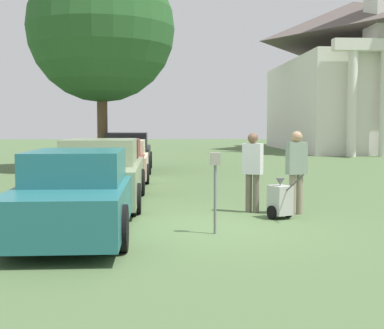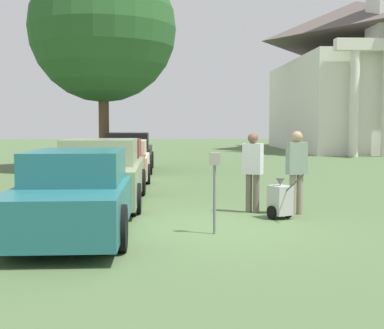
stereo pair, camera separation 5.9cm
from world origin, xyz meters
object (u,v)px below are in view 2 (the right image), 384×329
Objects in this scene: parked_car_maroon at (114,166)px; church at (357,71)px; parked_car_teal at (78,194)px; parked_car_sage at (102,174)px; parked_car_black at (129,153)px; person_supervisor at (297,167)px; parked_car_cream at (122,161)px; equipment_cart at (280,200)px; parking_meter at (215,178)px; person_worker at (253,167)px.

church reaches higher than parked_car_maroon.
parked_car_teal is 1.00× the size of parked_car_sage.
person_supervisor reaches higher than parked_car_black.
parked_car_cream is 5.24× the size of equipment_cart.
parked_car_teal is 2.48m from parking_meter.
parked_car_cream is (-0.00, 9.28, -0.04)m from parked_car_teal.
parking_meter is (2.44, -12.86, 0.26)m from parked_car_black.
church is (11.74, 28.64, 5.52)m from equipment_cart.
parked_car_teal is at bearing -117.72° from church.
parking_meter is at bearing -57.66° from parked_car_sage.
church is (15.67, 23.53, 5.21)m from parked_car_maroon.
person_supervisor is at bearing -60.69° from parked_car_cream.
person_worker reaches higher than parked_car_teal.
parking_meter is (2.44, -3.76, 0.28)m from parked_car_sage.
parked_car_maroon reaches higher than equipment_cart.
equipment_cart is at bearing -112.29° from church.
parked_car_sage is 4.55m from equipment_cart.
person_worker reaches higher than parked_car_sage.
person_worker is at bearing -65.15° from parked_car_cream.
parked_car_cream is 8.78m from person_supervisor.
church is (11.29, 28.15, 4.88)m from person_supervisor.
parked_car_teal is 5.25× the size of equipment_cart.
person_worker is (3.48, -10.59, 0.27)m from parked_car_black.
parked_car_black reaches higher than parked_car_cream.
parked_car_black is (-0.00, 12.56, 0.05)m from parked_car_teal.
parking_meter is at bearing 94.77° from person_worker.
parked_car_sage reaches higher than parked_car_teal.
parked_car_black is (-0.00, 9.10, 0.01)m from parked_car_sage.
parked_car_maroon reaches higher than parked_car_teal.
parked_car_cream is 9.89m from parking_meter.
equipment_cart is 0.04× the size of church.
parked_car_black is 11.15m from person_worker.
person_worker is (3.48, 1.97, 0.31)m from parked_car_teal.
parked_car_cream is at bearing -35.12° from person_worker.
church reaches higher than parked_car_black.
parked_car_maroon is at bearing 89.37° from parked_car_sage.
church is at bearing 58.65° from parked_car_sage.
parked_car_teal is at bearing 172.16° from equipment_cart.
parked_car_cream is 26.37m from church.
parked_car_black reaches higher than parking_meter.
person_worker is (1.04, 2.27, 0.00)m from parking_meter.
person_worker is at bearing 28.90° from parked_car_teal.
parked_car_sage is at bearing -90.63° from parked_car_cream.
equipment_cart is (0.45, -0.79, -0.62)m from person_worker.
parked_car_black is 2.66× the size of person_supervisor.
parked_car_maroon is at bearing -123.66° from church.
parked_car_cream is 3.28m from parked_car_black.
parked_car_teal is 4.70m from person_supervisor.
person_supervisor is (4.38, -1.79, 0.31)m from parked_car_sage.
parked_car_cream is 2.91× the size of person_supervisor.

